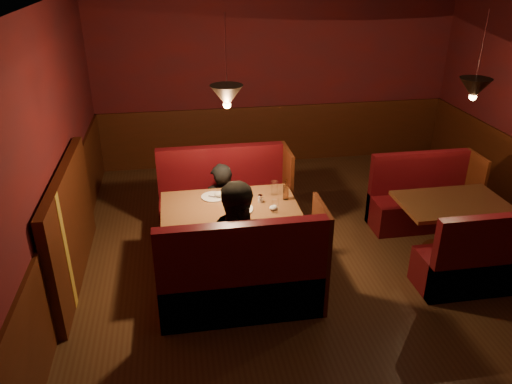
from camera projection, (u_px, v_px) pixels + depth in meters
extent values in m
cube|color=#4D2E19|center=(334.00, 271.00, 5.82)|extent=(6.00, 7.00, 0.01)
cube|color=black|center=(356.00, 7.00, 4.56)|extent=(6.00, 7.00, 0.01)
cube|color=#421519|center=(276.00, 79.00, 8.31)|extent=(6.00, 0.01, 2.90)
cube|color=#421519|center=(41.00, 174.00, 4.75)|extent=(0.01, 7.00, 2.90)
cube|color=#3D1B0B|center=(276.00, 134.00, 8.70)|extent=(6.00, 0.04, 1.00)
cube|color=#3D1B0B|center=(61.00, 258.00, 5.17)|extent=(0.04, 7.00, 1.00)
cube|color=#3D1B0B|center=(71.00, 226.00, 5.47)|extent=(0.10, 2.20, 1.30)
cube|color=gold|center=(67.00, 252.00, 4.98)|extent=(0.01, 0.12, 1.30)
cylinder|color=#333333|center=(226.00, 56.00, 4.85)|extent=(0.01, 0.01, 0.80)
cone|color=black|center=(227.00, 96.00, 5.03)|extent=(0.34, 0.34, 0.22)
sphere|color=#FFBF72|center=(227.00, 105.00, 5.07)|extent=(0.08, 0.08, 0.08)
cylinder|color=#333333|center=(482.00, 50.00, 5.13)|extent=(0.01, 0.01, 0.80)
cone|color=black|center=(474.00, 89.00, 5.30)|extent=(0.34, 0.34, 0.22)
sphere|color=#FFBF72|center=(473.00, 97.00, 5.34)|extent=(0.08, 0.08, 0.08)
cube|color=brown|center=(230.00, 207.00, 5.58)|extent=(1.52, 0.92, 0.05)
cylinder|color=#3D1B0B|center=(230.00, 238.00, 5.75)|extent=(0.15, 0.15, 0.76)
cylinder|color=#3D1B0B|center=(231.00, 264.00, 5.91)|extent=(0.61, 0.61, 0.04)
cylinder|color=silver|center=(239.00, 209.00, 5.46)|extent=(0.30, 0.30, 0.02)
cube|color=black|center=(236.00, 205.00, 5.48)|extent=(0.10, 0.09, 0.04)
ellipsoid|color=silver|center=(234.00, 206.00, 5.43)|extent=(0.08, 0.08, 0.06)
cube|color=tan|center=(238.00, 209.00, 5.40)|extent=(0.09, 0.06, 0.03)
cylinder|color=silver|center=(235.00, 212.00, 5.37)|extent=(0.05, 0.14, 0.01)
cylinder|color=silver|center=(213.00, 197.00, 5.73)|extent=(0.28, 0.28, 0.02)
ellipsoid|color=beige|center=(219.00, 194.00, 5.71)|extent=(0.11, 0.11, 0.06)
cube|color=silver|center=(217.00, 198.00, 5.69)|extent=(0.19, 0.12, 0.00)
cylinder|color=white|center=(260.00, 199.00, 5.61)|extent=(0.06, 0.06, 0.09)
cylinder|color=white|center=(274.00, 188.00, 5.78)|extent=(0.08, 0.08, 0.16)
cylinder|color=white|center=(275.00, 205.00, 5.38)|extent=(0.08, 0.08, 0.16)
cylinder|color=#47230F|center=(286.00, 192.00, 5.66)|extent=(0.06, 0.06, 0.17)
cylinder|color=#47230F|center=(286.00, 182.00, 5.60)|extent=(0.03, 0.03, 0.08)
ellipsoid|color=white|center=(273.00, 208.00, 5.46)|extent=(0.12, 0.12, 0.05)
cube|color=#460B13|center=(224.00, 217.00, 6.51)|extent=(1.62, 0.60, 0.49)
cube|color=#460B13|center=(221.00, 187.00, 6.58)|extent=(1.62, 0.13, 1.14)
cube|color=#3D1B0B|center=(287.00, 190.00, 6.49)|extent=(0.04, 0.60, 1.14)
cube|color=#460B13|center=(240.00, 289.00, 5.11)|extent=(1.62, 0.60, 0.49)
cube|color=#460B13|center=(242.00, 276.00, 4.76)|extent=(1.62, 0.13, 1.14)
cube|color=#3D1B0B|center=(320.00, 255.00, 5.09)|extent=(0.04, 0.60, 1.14)
cube|color=brown|center=(452.00, 203.00, 5.89)|extent=(1.25, 0.80, 0.05)
cylinder|color=#3D1B0B|center=(447.00, 229.00, 6.05)|extent=(0.13, 0.13, 0.66)
cylinder|color=#3D1B0B|center=(443.00, 251.00, 6.18)|extent=(0.53, 0.53, 0.04)
cube|color=#460B13|center=(420.00, 212.00, 6.70)|extent=(1.35, 0.52, 0.42)
cube|color=#460B13|center=(417.00, 186.00, 6.76)|extent=(1.35, 0.11, 0.99)
cube|color=#3D1B0B|center=(472.00, 189.00, 6.68)|extent=(0.04, 0.52, 0.99)
cube|color=#460B13|center=(477.00, 269.00, 5.49)|extent=(1.35, 0.52, 0.42)
cube|color=#460B13|center=(493.00, 257.00, 5.19)|extent=(1.35, 0.11, 0.99)
imported|color=black|center=(221.00, 190.00, 6.16)|extent=(0.55, 0.39, 1.41)
imported|color=black|center=(241.00, 229.00, 4.99)|extent=(1.01, 0.90, 1.71)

